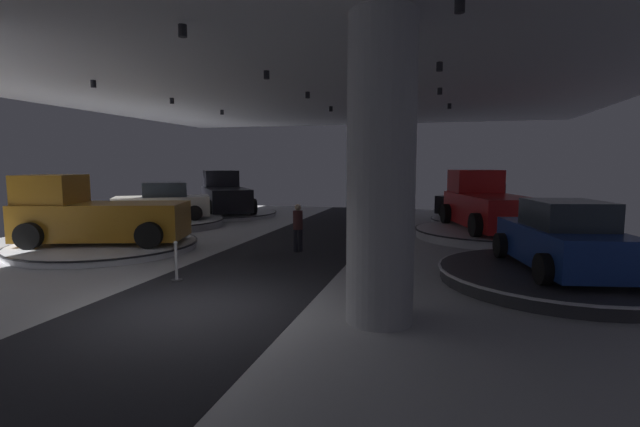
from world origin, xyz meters
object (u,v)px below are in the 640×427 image
Objects in this scene: display_car_far_left at (163,203)px; pickup_truck_deep_left at (225,195)px; pickup_truck_far_right at (486,205)px; visitor_walking_near at (298,225)px; display_platform_far_left at (163,222)px; display_car_mid_right at (563,239)px; pickup_truck_mid_left at (95,215)px; display_platform_mid_right at (560,276)px; display_platform_deep_left at (226,213)px; display_platform_mid_left at (106,246)px; display_car_deep_right at (482,203)px; display_platform_deep_right at (481,221)px; column_right at (381,172)px; display_platform_far_right at (488,233)px.

display_car_far_left is 0.82× the size of pickup_truck_deep_left.
pickup_truck_far_right reaches higher than visitor_walking_near.
display_platform_far_left is at bearing -148.96° from display_car_far_left.
display_car_mid_right is 7.75m from visitor_walking_near.
display_platform_far_left is (-1.19, 5.65, -0.98)m from pickup_truck_mid_left.
pickup_truck_mid_left is 0.98× the size of display_platform_mid_right.
display_platform_deep_left is 14.16m from pickup_truck_far_right.
display_car_deep_right is at bearing 39.07° from display_platform_mid_left.
display_platform_deep_left is (0.79, 4.86, -0.07)m from display_platform_far_left.
display_platform_deep_right is 1.07× the size of display_car_deep_right.
display_car_far_left is at bearing 157.06° from display_platform_mid_right.
display_car_deep_right is 4.33m from pickup_truck_far_right.
pickup_truck_mid_left is 1.17× the size of display_platform_deep_right.
visitor_walking_near is (7.94, -4.25, 0.71)m from display_platform_far_left.
display_platform_mid_left is 1.07× the size of pickup_truck_mid_left.
display_car_deep_right reaches higher than display_platform_mid_right.
display_car_deep_right reaches higher than display_platform_mid_left.
display_platform_deep_right is 0.88× the size of pickup_truck_deep_left.
display_car_far_left is at bearing 151.69° from visitor_walking_near.
column_right is at bearing -135.91° from display_platform_mid_right.
display_car_deep_right is at bearing 38.67° from pickup_truck_mid_left.
pickup_truck_mid_left is 1.02× the size of display_platform_far_left.
column_right is 0.95× the size of display_platform_mid_right.
display_platform_far_right is at bearing 1.29° from display_platform_far_left.
display_platform_mid_left is 13.92m from display_car_mid_right.
display_platform_mid_left is 3.81× the size of visitor_walking_near.
display_platform_deep_left is (-10.63, 15.13, -2.62)m from column_right.
column_right reaches higher than display_car_far_left.
display_platform_mid_right is 18.44m from display_platform_deep_left.
column_right is 0.99× the size of pickup_truck_deep_left.
visitor_walking_near reaches higher than display_platform_mid_left.
display_platform_mid_left is 5.76m from display_platform_far_left.
pickup_truck_deep_left is (-13.86, 0.19, 1.02)m from display_platform_deep_right.
display_platform_far_right is 1.14m from pickup_truck_far_right.
column_right is 3.46× the size of visitor_walking_near.
display_platform_deep_right is (3.04, 15.21, -2.61)m from column_right.
display_platform_deep_left is 1.00× the size of display_platform_far_right.
visitor_walking_near is at bearing 163.10° from display_car_mid_right.
pickup_truck_deep_left reaches higher than display_car_mid_right.
pickup_truck_mid_left is 1.02× the size of pickup_truck_deep_left.
display_platform_mid_right is at bearing -38.18° from pickup_truck_deep_left.
column_right is at bearing -105.40° from display_platform_far_right.
display_platform_mid_left is 6.63m from visitor_walking_near.
visitor_walking_near is (-6.40, -4.57, 0.71)m from display_platform_far_right.
display_platform_far_left reaches higher than display_platform_deep_left.
display_platform_far_left reaches higher than display_platform_mid_left.
pickup_truck_deep_left is (-13.83, 0.17, 0.15)m from display_car_deep_right.
display_car_mid_right is at bearing 43.82° from column_right.
pickup_truck_mid_left is 14.22m from display_platform_mid_right.
pickup_truck_deep_left is at bearing 93.08° from pickup_truck_mid_left.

